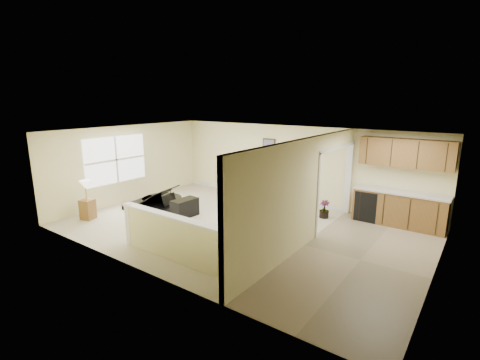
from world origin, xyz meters
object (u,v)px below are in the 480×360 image
Objects in this scene: piano_bench at (185,208)px; loveseat at (280,197)px; palm_plant at (237,180)px; lamp_stand at (87,203)px; small_plant at (324,210)px; piano at (157,188)px; accent_table at (274,190)px.

piano_bench is 0.47× the size of loveseat.
palm_plant is 1.21× the size of lamp_stand.
lamp_stand reaches higher than small_plant.
piano is 1.18× the size of loveseat.
palm_plant is 4.75m from lamp_stand.
piano reaches higher than piano_bench.
piano is 5.17m from small_plant.
piano_bench is 2.73m from lamp_stand.
piano is at bearing 171.61° from piano_bench.
palm_plant reaches higher than accent_table.
lamp_stand reaches higher than accent_table.
accent_table is 5.70m from lamp_stand.
loveseat is at bearing 48.00° from lamp_stand.
piano_bench is at bearing -145.29° from small_plant.
piano_bench is at bearing -115.17° from accent_table.
piano is 1.48m from piano_bench.
loveseat is 2.65× the size of accent_table.
piano_bench reaches higher than small_plant.
palm_plant reaches higher than loveseat.
piano is 2.07m from lamp_stand.
loveseat is 1.24× the size of palm_plant.
small_plant is (3.24, -0.20, -0.40)m from palm_plant.
small_plant is at bearing 36.80° from lamp_stand.
palm_plant is (0.05, 2.49, 0.36)m from piano_bench.
palm_plant is at bearing 176.40° from small_plant.
palm_plant is 3.28m from small_plant.
accent_table is at bearing 14.42° from palm_plant.
small_plant is at bearing -15.08° from accent_table.
piano_bench is 3.03m from loveseat.
palm_plant is at bearing -165.58° from accent_table.
accent_table is (-0.40, 0.32, 0.11)m from loveseat.
small_plant is at bearing -3.60° from palm_plant.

